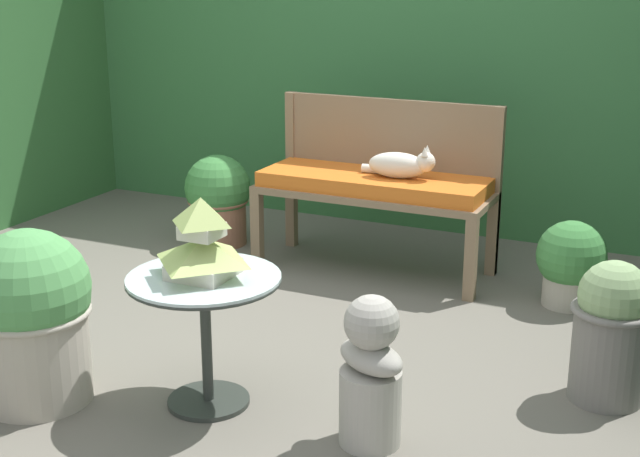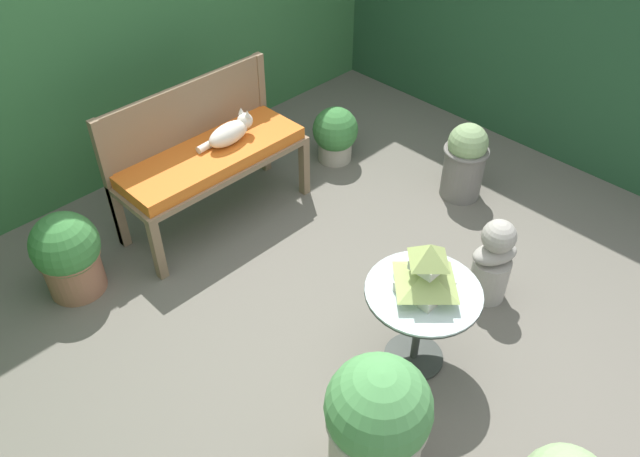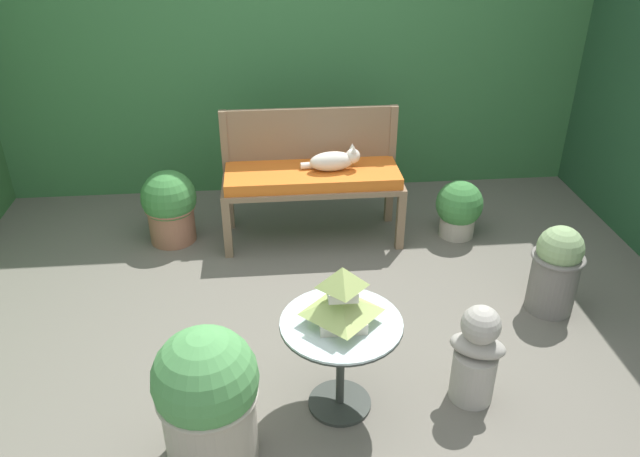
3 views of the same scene
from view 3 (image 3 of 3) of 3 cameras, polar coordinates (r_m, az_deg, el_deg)
The scene contains 12 objects.
ground at distance 3.96m, azimuth -0.29°, elevation -9.46°, with size 30.00×30.00×0.00m, color #666056.
foliage_hedge_back at distance 5.86m, azimuth -2.72°, elevation 16.63°, with size 6.40×1.04×2.39m, color #38703D.
garden_bench at distance 4.72m, azimuth -0.72°, elevation 4.41°, with size 1.35×0.51×0.58m.
bench_backrest at distance 4.85m, azimuth -0.97°, elevation 7.87°, with size 1.35×0.06×0.98m.
cat at distance 4.65m, azimuth 1.31°, elevation 6.24°, with size 0.45×0.17×0.19m.
patio_table at distance 3.21m, azimuth 1.93°, elevation -10.22°, with size 0.62×0.62×0.56m.
pagoda_birdhouse at distance 3.05m, azimuth 2.01°, elevation -6.50°, with size 0.31×0.31×0.32m.
garden_bust at distance 3.45m, azimuth 14.08°, elevation -11.24°, with size 0.33×0.28×0.59m.
potted_plant_hedge_corner at distance 3.05m, azimuth -10.25°, elevation -14.90°, with size 0.50×0.50×0.74m.
potted_plant_bench_left at distance 4.98m, azimuth 12.57°, elevation 1.78°, with size 0.37×0.37×0.46m.
potted_plant_table_near at distance 4.26m, azimuth 20.77°, elevation -3.43°, with size 0.34×0.34×0.60m.
potted_plant_path_edge at distance 4.91m, azimuth -13.57°, elevation 2.01°, with size 0.42×0.42×0.58m.
Camera 3 is at (-0.27, -3.07, 2.48)m, focal length 35.00 mm.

